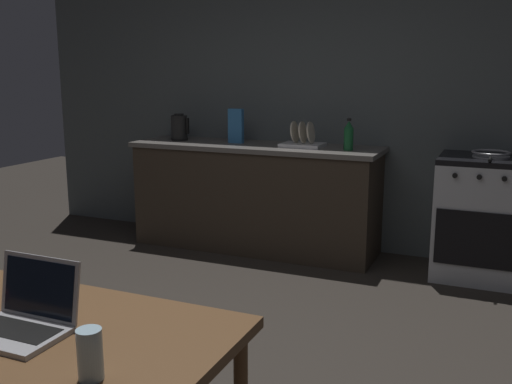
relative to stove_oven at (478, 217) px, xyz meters
name	(u,v)px	position (x,y,z in m)	size (l,w,h in m)	color
back_wall	(367,86)	(-0.95, 0.35, 0.95)	(6.40, 0.10, 2.81)	#51595A
kitchen_counter	(255,196)	(-1.82, 0.00, 0.00)	(2.16, 0.64, 0.92)	#382D23
stove_oven	(478,217)	(0.00, 0.00, 0.00)	(0.60, 0.62, 0.92)	#B7BABF
dining_table	(25,355)	(-1.21, -3.27, 0.19)	(1.29, 0.88, 0.71)	brown
laptop	(22,318)	(-1.23, -3.25, 0.30)	(0.32, 0.26, 0.23)	#99999E
electric_kettle	(179,128)	(-2.57, 0.00, 0.57)	(0.17, 0.15, 0.24)	black
bottle	(349,135)	(-1.00, -0.05, 0.58)	(0.08, 0.08, 0.25)	#19592D
frying_pan	(491,154)	(0.06, -0.03, 0.48)	(0.27, 0.45, 0.05)	gray
drinking_glass	(90,354)	(-0.84, -3.40, 0.33)	(0.07, 0.07, 0.15)	#99B7C6
cereal_box	(236,126)	(-2.01, 0.02, 0.61)	(0.13, 0.05, 0.30)	#3372B2
dish_rack	(303,141)	(-1.39, 0.00, 0.51)	(0.34, 0.26, 0.21)	silver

